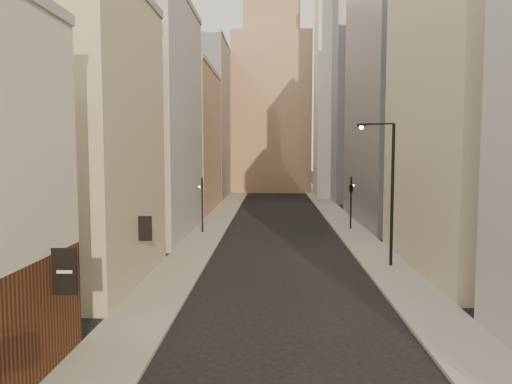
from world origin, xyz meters
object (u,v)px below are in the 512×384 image
clock_tower (271,95)px  traffic_light_right (351,189)px  white_tower (342,78)px  traffic_light_left (202,193)px  streetlamp_mid (389,185)px

clock_tower → traffic_light_right: clock_tower is taller
white_tower → traffic_light_left: bearing=-115.6°
streetlamp_mid → clock_tower: bearing=121.0°
traffic_light_left → traffic_light_right: size_ratio=1.00×
white_tower → streetlamp_mid: bearing=-94.1°
clock_tower → traffic_light_right: size_ratio=8.98×
clock_tower → traffic_light_left: clock_tower is taller
streetlamp_mid → traffic_light_right: streetlamp_mid is taller
clock_tower → white_tower: size_ratio=1.08×
clock_tower → traffic_light_left: (-5.96, -49.45, -13.96)m
white_tower → traffic_light_left: size_ratio=8.30×
white_tower → traffic_light_left: (-16.96, -35.45, -14.93)m
clock_tower → streetlamp_mid: bearing=-83.0°
streetlamp_mid → traffic_light_right: 14.81m
traffic_light_right → clock_tower: bearing=-100.7°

